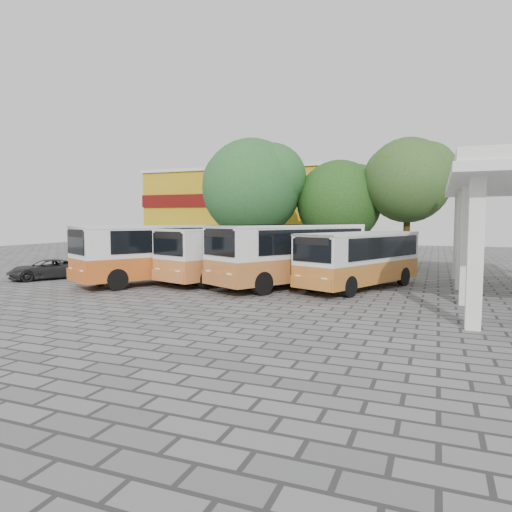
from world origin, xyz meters
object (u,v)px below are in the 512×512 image
at_px(bus_far_left, 157,250).
at_px(parked_car, 46,269).
at_px(bus_centre_left, 228,250).
at_px(bus_far_right, 360,256).
at_px(bus_centre_right, 290,251).

height_order(bus_far_left, parked_car, bus_far_left).
distance_m(bus_centre_left, bus_far_right, 7.07).
bearing_deg(bus_centre_left, bus_far_left, -130.66).
xyz_separation_m(bus_centre_right, parked_car, (-13.70, -2.33, -1.25)).
xyz_separation_m(bus_far_left, parked_car, (-6.79, -0.99, -1.21)).
xyz_separation_m(bus_far_right, parked_car, (-17.10, -2.91, -1.04)).
bearing_deg(bus_far_left, parked_car, -142.91).
relative_size(bus_far_right, parked_car, 2.05).
bearing_deg(parked_car, bus_far_left, 39.38).
distance_m(bus_far_right, parked_car, 17.37).
distance_m(bus_far_left, parked_car, 6.97).
bearing_deg(bus_far_left, bus_centre_right, 39.78).
relative_size(bus_far_left, bus_far_right, 1.11).
bearing_deg(bus_centre_right, bus_far_left, -140.30).
height_order(bus_far_left, bus_centre_left, bus_far_left).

